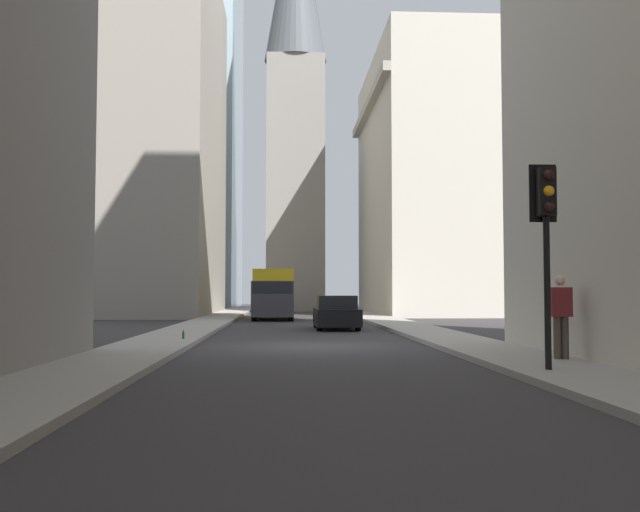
{
  "coord_description": "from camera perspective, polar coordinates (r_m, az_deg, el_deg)",
  "views": [
    {
      "loc": [
        -20.61,
        0.8,
        1.58
      ],
      "look_at": [
        14.51,
        -0.99,
        3.36
      ],
      "focal_mm": 39.69,
      "sensor_mm": 36.0,
      "label": 1
    }
  ],
  "objects": [
    {
      "name": "discarded_bottle",
      "position": [
        22.09,
        -10.97,
        -6.3
      ],
      "size": [
        0.07,
        0.07,
        0.27
      ],
      "color": "#236033",
      "rests_on": "sidewalk_right"
    },
    {
      "name": "church_spire",
      "position": [
        60.57,
        -1.99,
        13.7
      ],
      "size": [
        5.17,
        5.17,
        36.04
      ],
      "color": "gray",
      "rests_on": "ground_plane"
    },
    {
      "name": "sidewalk_left",
      "position": [
        21.33,
        11.55,
        -6.9
      ],
      "size": [
        90.0,
        2.2,
        0.14
      ],
      "primitive_type": "cube",
      "color": "gray",
      "rests_on": "ground_plane"
    },
    {
      "name": "building_left_far",
      "position": [
        52.65,
        9.65,
        5.52
      ],
      "size": [
        18.74,
        10.5,
        18.46
      ],
      "color": "beige",
      "rests_on": "ground_plane"
    },
    {
      "name": "glass_tower_distant",
      "position": [
        79.83,
        -11.88,
        19.35
      ],
      "size": [
        16.56,
        14.0,
        63.43
      ],
      "primitive_type": "cube",
      "color": "#9EB7C1",
      "rests_on": "ground_plane"
    },
    {
      "name": "building_right_far",
      "position": [
        51.13,
        -14.09,
        9.12
      ],
      "size": [
        18.11,
        10.0,
        24.29
      ],
      "color": "gray",
      "rests_on": "ground_plane"
    },
    {
      "name": "ground_plane",
      "position": [
        20.69,
        -0.7,
        -7.28
      ],
      "size": [
        135.0,
        135.0,
        0.0
      ],
      "primitive_type": "plane",
      "color": "#302D30"
    },
    {
      "name": "sidewalk_right",
      "position": [
        20.99,
        -13.16,
        -6.95
      ],
      "size": [
        90.0,
        2.2,
        0.14
      ],
      "primitive_type": "cube",
      "color": "gray",
      "rests_on": "ground_plane"
    },
    {
      "name": "sedan_black",
      "position": [
        29.81,
        1.31,
        -4.65
      ],
      "size": [
        4.3,
        1.78,
        1.42
      ],
      "color": "black",
      "rests_on": "ground_plane"
    },
    {
      "name": "traffic_light_foreground",
      "position": [
        13.91,
        17.78,
        2.99
      ],
      "size": [
        0.43,
        0.52,
        3.86
      ],
      "color": "black",
      "rests_on": "sidewalk_left"
    },
    {
      "name": "delivery_truck",
      "position": [
        40.25,
        -3.79,
        -3.06
      ],
      "size": [
        6.46,
        2.25,
        2.84
      ],
      "color": "yellow",
      "rests_on": "ground_plane"
    },
    {
      "name": "pedestrian",
      "position": [
        16.1,
        18.83,
        -4.37
      ],
      "size": [
        0.26,
        0.44,
        1.8
      ],
      "color": "#473D33",
      "rests_on": "sidewalk_left"
    }
  ]
}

